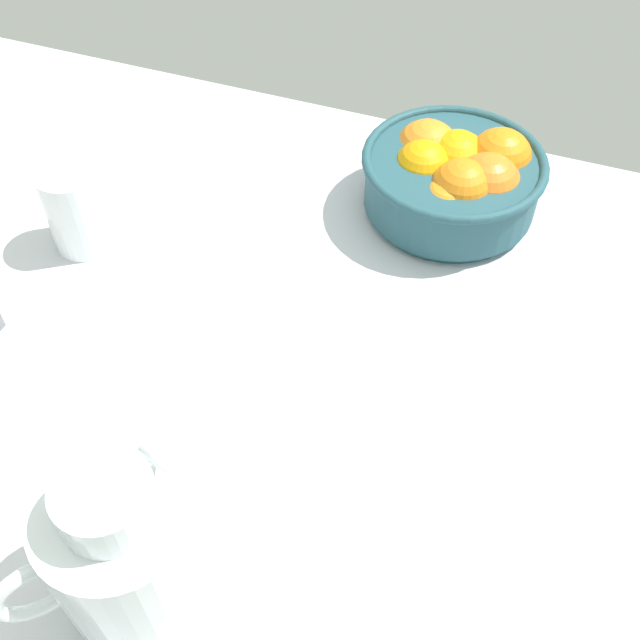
# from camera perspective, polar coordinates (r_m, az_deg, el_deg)

# --- Properties ---
(ground_plane) EXTENTS (1.42, 0.95, 0.03)m
(ground_plane) POSITION_cam_1_polar(r_m,az_deg,el_deg) (0.83, -3.30, -4.03)
(ground_plane) COLOR silver
(fruit_bowl) EXTENTS (0.23, 0.23, 0.11)m
(fruit_bowl) POSITION_cam_1_polar(r_m,az_deg,el_deg) (0.97, 10.16, 10.57)
(fruit_bowl) COLOR #234C56
(fruit_bowl) RESTS_ON ground_plane
(juice_pitcher) EXTENTS (0.13, 0.15, 0.18)m
(juice_pitcher) POSITION_cam_1_polar(r_m,az_deg,el_deg) (0.65, -14.34, -16.76)
(juice_pitcher) COLOR white
(juice_pitcher) RESTS_ON ground_plane
(juice_glass) EXTENTS (0.07, 0.07, 0.11)m
(juice_glass) POSITION_cam_1_polar(r_m,az_deg,el_deg) (0.95, -17.88, 7.80)
(juice_glass) COLOR white
(juice_glass) RESTS_ON ground_plane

